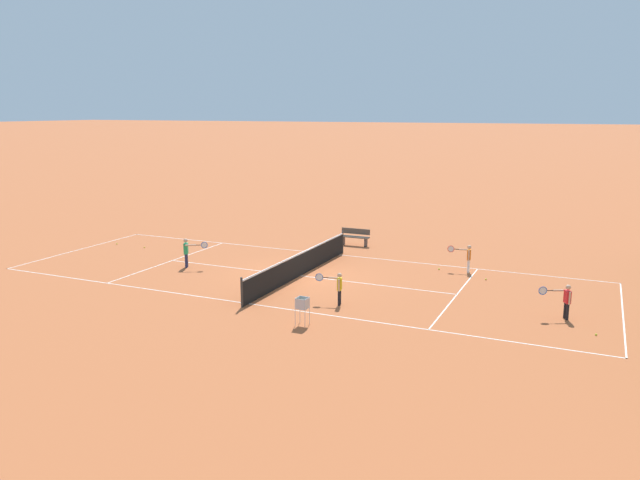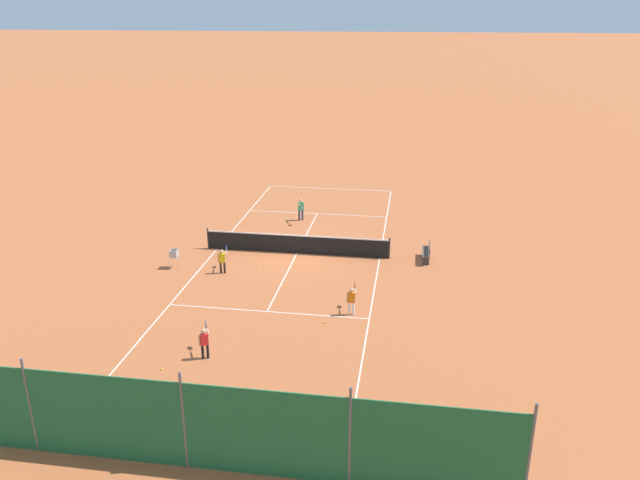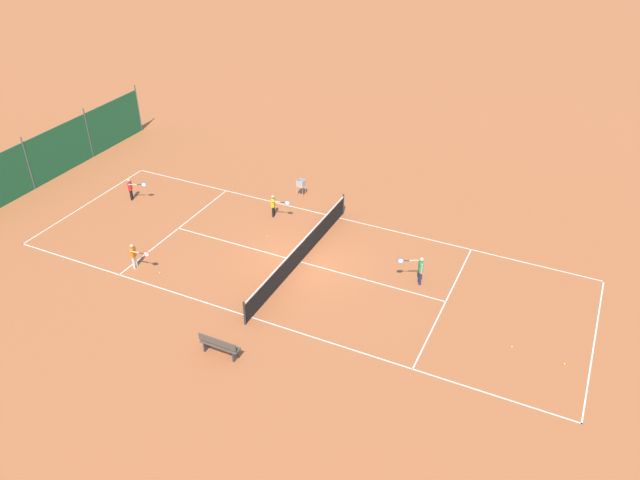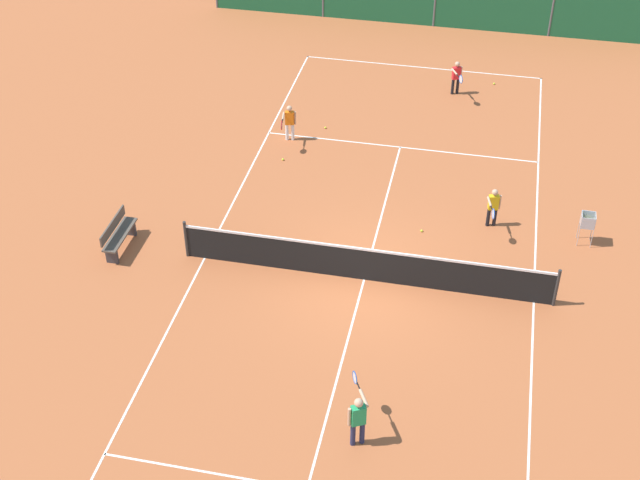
% 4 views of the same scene
% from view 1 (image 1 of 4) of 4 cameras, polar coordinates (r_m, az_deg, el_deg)
% --- Properties ---
extents(ground_plane, '(600.00, 600.00, 0.00)m').
position_cam_1_polar(ground_plane, '(25.47, -1.81, -3.29)').
color(ground_plane, '#B25B33').
extents(court_line_markings, '(8.25, 23.85, 0.01)m').
position_cam_1_polar(court_line_markings, '(25.47, -1.81, -3.28)').
color(court_line_markings, white).
rests_on(court_line_markings, ground).
extents(tennis_net, '(9.18, 0.08, 1.06)m').
position_cam_1_polar(tennis_net, '(25.34, -1.82, -2.20)').
color(tennis_net, '#2D2D2D').
rests_on(tennis_net, ground).
extents(player_far_baseline, '(0.39, 1.01, 1.16)m').
position_cam_1_polar(player_far_baseline, '(26.56, 13.34, -1.47)').
color(player_far_baseline, white).
rests_on(player_far_baseline, ground).
extents(player_far_service, '(0.44, 1.00, 1.15)m').
position_cam_1_polar(player_far_service, '(21.62, 21.53, -5.04)').
color(player_far_service, black).
rests_on(player_far_service, ground).
extents(player_near_service, '(0.48, 1.07, 1.26)m').
position_cam_1_polar(player_near_service, '(27.25, -12.06, -0.95)').
color(player_near_service, '#23284C').
rests_on(player_near_service, ground).
extents(player_near_baseline, '(0.38, 1.00, 1.14)m').
position_cam_1_polar(player_near_baseline, '(21.60, 1.66, -4.23)').
color(player_near_baseline, black).
rests_on(player_near_baseline, ground).
extents(tennis_ball_mid_court, '(0.07, 0.07, 0.07)m').
position_cam_1_polar(tennis_ball_mid_court, '(23.57, 1.91, -4.46)').
color(tennis_ball_mid_court, '#CCE033').
rests_on(tennis_ball_mid_court, ground).
extents(tennis_ball_service_box, '(0.07, 0.07, 0.07)m').
position_cam_1_polar(tennis_ball_service_box, '(31.70, -15.76, -0.65)').
color(tennis_ball_service_box, '#CCE033').
rests_on(tennis_ball_service_box, ground).
extents(tennis_ball_by_net_left, '(0.07, 0.07, 0.07)m').
position_cam_1_polar(tennis_ball_by_net_left, '(25.67, 14.93, -3.49)').
color(tennis_ball_by_net_left, '#CCE033').
rests_on(tennis_ball_by_net_left, ground).
extents(tennis_ball_alley_right, '(0.07, 0.07, 0.07)m').
position_cam_1_polar(tennis_ball_alley_right, '(32.94, -18.07, -0.33)').
color(tennis_ball_alley_right, '#CCE033').
rests_on(tennis_ball_alley_right, ground).
extents(tennis_ball_near_corner, '(0.07, 0.07, 0.07)m').
position_cam_1_polar(tennis_ball_near_corner, '(26.86, 10.82, -2.62)').
color(tennis_ball_near_corner, '#CCE033').
rests_on(tennis_ball_near_corner, ground).
extents(tennis_ball_by_net_right, '(0.07, 0.07, 0.07)m').
position_cam_1_polar(tennis_ball_by_net_right, '(20.63, 23.93, -7.91)').
color(tennis_ball_by_net_right, '#CCE033').
rests_on(tennis_ball_by_net_right, ground).
extents(ball_hopper, '(0.36, 0.36, 0.89)m').
position_cam_1_polar(ball_hopper, '(19.59, -1.59, -5.96)').
color(ball_hopper, '#B7B7BC').
rests_on(ball_hopper, ground).
extents(courtside_bench, '(0.36, 1.50, 0.84)m').
position_cam_1_polar(courtside_bench, '(31.06, 3.21, 0.32)').
color(courtside_bench, '#51473D').
rests_on(courtside_bench, ground).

